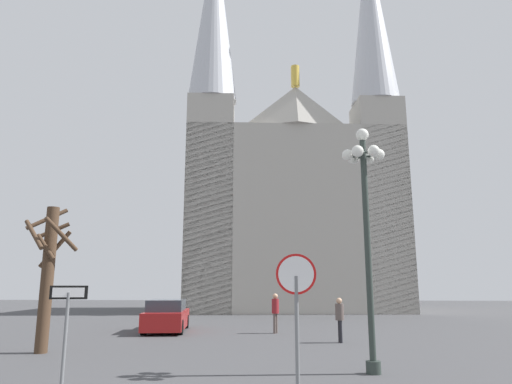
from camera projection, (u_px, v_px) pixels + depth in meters
The scene contains 8 objects.
cathedral at pixel (292, 193), 39.64m from camera, with size 18.40×13.27×34.23m.
stop_sign at pixel (296, 296), 8.82m from camera, with size 0.79×0.08×2.70m.
one_way_arrow_sign at pixel (66, 322), 9.10m from camera, with size 0.72×0.18×2.09m.
street_lamp at pixel (366, 207), 11.82m from camera, with size 1.12×1.01×6.20m.
bare_tree at pixel (48, 270), 14.90m from camera, with size 1.84×1.84×4.75m.
parked_car_near_red at pixel (167, 316), 21.23m from camera, with size 2.29×4.76×1.44m.
pedestrian_walking at pixel (340, 315), 17.18m from camera, with size 0.32×0.32×1.63m.
pedestrian_standing at pixel (275, 309), 20.48m from camera, with size 0.32×0.32×1.73m.
Camera 1 is at (2.18, -6.03, 2.10)m, focal length 32.14 mm.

